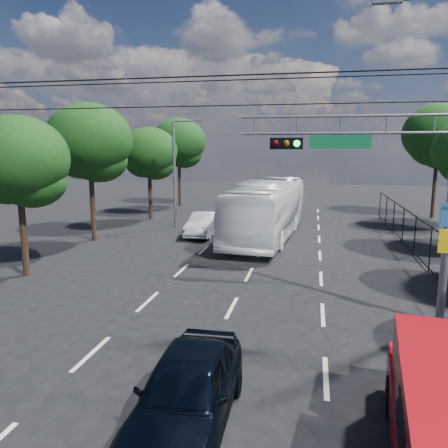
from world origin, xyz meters
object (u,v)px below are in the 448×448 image
(signal_mast, at_px, (410,151))
(white_van, at_px, (204,224))
(navy_hatchback, at_px, (187,390))
(white_bus, at_px, (268,209))

(signal_mast, distance_m, white_van, 15.65)
(signal_mast, bearing_deg, white_van, 128.11)
(navy_hatchback, bearing_deg, white_van, 101.98)
(navy_hatchback, bearing_deg, signal_mast, 50.77)
(white_bus, bearing_deg, signal_mast, -61.11)
(white_bus, distance_m, white_van, 4.02)
(navy_hatchback, distance_m, white_bus, 18.36)
(signal_mast, height_order, navy_hatchback, signal_mast)
(white_van, bearing_deg, white_bus, 3.05)
(white_bus, height_order, white_van, white_bus)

